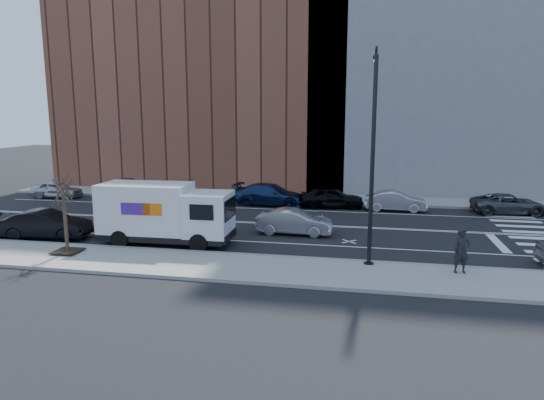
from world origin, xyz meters
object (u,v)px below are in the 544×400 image
at_px(far_parked_b, 129,190).
at_px(fedex_van, 165,213).
at_px(far_parked_a, 57,189).
at_px(pedestrian, 462,251).
at_px(driving_sedan, 294,222).

bearing_deg(far_parked_b, fedex_van, -145.40).
distance_m(fedex_van, far_parked_a, 17.82).
bearing_deg(pedestrian, far_parked_a, 140.37).
bearing_deg(fedex_van, far_parked_a, 140.10).
distance_m(fedex_van, driving_sedan, 7.09).
relative_size(far_parked_a, far_parked_b, 0.82).
height_order(fedex_van, pedestrian, fedex_van).
relative_size(far_parked_b, pedestrian, 2.51).
xyz_separation_m(fedex_van, far_parked_b, (-7.93, 11.45, -0.86)).
bearing_deg(fedex_van, far_parked_b, 123.47).
bearing_deg(far_parked_a, pedestrian, -117.73).
xyz_separation_m(fedex_van, pedestrian, (13.98, -2.31, -0.55)).
relative_size(fedex_van, far_parked_a, 1.77).
relative_size(fedex_van, far_parked_b, 1.46).
xyz_separation_m(fedex_van, driving_sedan, (6.19, 3.31, -0.95)).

